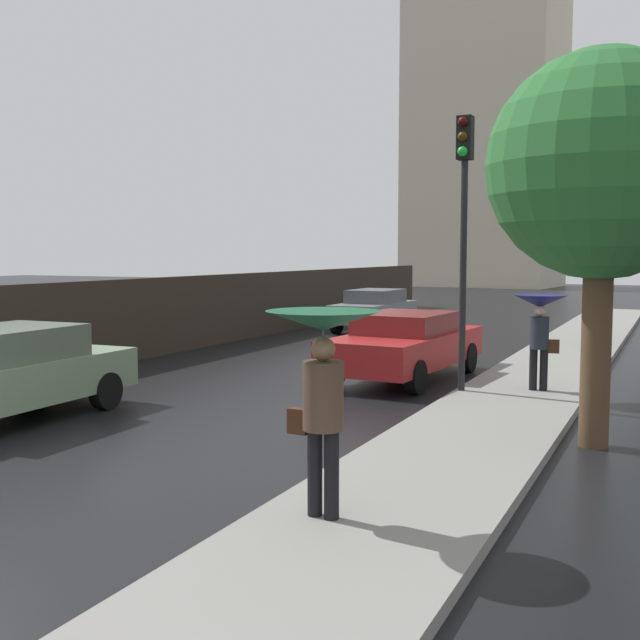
% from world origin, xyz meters
% --- Properties ---
extents(sidewalk_strip, '(2.20, 60.00, 0.14)m').
position_xyz_m(sidewalk_strip, '(5.10, 0.00, 0.07)').
color(sidewalk_strip, gray).
rests_on(sidewalk_strip, ground).
extents(car_red_mid_road, '(2.15, 4.70, 1.37)m').
position_xyz_m(car_red_mid_road, '(2.53, 9.08, 0.72)').
color(car_red_mid_road, maroon).
rests_on(car_red_mid_road, ground).
extents(car_grey_behind_camera, '(1.82, 3.94, 1.37)m').
position_xyz_m(car_grey_behind_camera, '(-1.57, 18.00, 0.73)').
color(car_grey_behind_camera, slate).
rests_on(car_grey_behind_camera, ground).
extents(pedestrian_with_umbrella_near, '(1.06, 1.06, 1.93)m').
position_xyz_m(pedestrian_with_umbrella_near, '(4.68, 0.40, 1.64)').
color(pedestrian_with_umbrella_near, black).
rests_on(pedestrian_with_umbrella_near, sidewalk_strip).
extents(pedestrian_with_umbrella_far, '(0.95, 0.95, 1.71)m').
position_xyz_m(pedestrian_with_umbrella_far, '(5.37, 8.11, 1.49)').
color(pedestrian_with_umbrella_far, black).
rests_on(pedestrian_with_umbrella_far, sidewalk_strip).
extents(traffic_light, '(0.26, 0.39, 4.81)m').
position_xyz_m(traffic_light, '(4.12, 7.49, 3.44)').
color(traffic_light, black).
rests_on(traffic_light, sidewalk_strip).
extents(street_tree_mid, '(2.99, 2.99, 5.23)m').
position_xyz_m(street_tree_mid, '(6.63, 4.84, 3.70)').
color(street_tree_mid, '#4C3823').
rests_on(street_tree_mid, ground).
extents(distant_tower, '(11.53, 8.48, 35.08)m').
position_xyz_m(distant_tower, '(-6.33, 53.57, 15.96)').
color(distant_tower, beige).
rests_on(distant_tower, ground).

